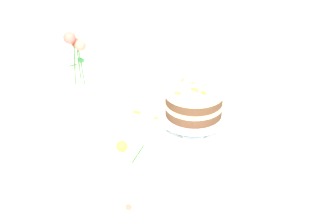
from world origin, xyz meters
name	(u,v)px	position (x,y,z in m)	size (l,w,h in m)	color
dining_table	(150,158)	(0.00, -0.03, 0.65)	(1.40, 1.00, 0.74)	white
linen_napkin	(193,134)	(0.14, 0.09, 0.74)	(0.32, 0.32, 0.00)	white
cake_stand	(193,117)	(0.14, 0.09, 0.82)	(0.29, 0.29, 0.10)	silver
layer_cake	(194,102)	(0.14, 0.09, 0.90)	(0.24, 0.24, 0.12)	brown
flower_vase	(80,79)	(-0.41, 0.07, 0.88)	(0.10, 0.10, 0.37)	silver
fallen_rose	(122,146)	(-0.06, -0.14, 0.76)	(0.10, 0.12, 0.04)	#2D6028
loose_petal_0	(156,118)	(-0.06, 0.13, 0.74)	(0.03, 0.02, 0.01)	orange
loose_petal_1	(304,150)	(0.57, 0.19, 0.74)	(0.04, 0.02, 0.00)	pink
loose_petal_2	(129,207)	(0.13, -0.40, 0.74)	(0.03, 0.02, 0.00)	#E56B51
loose_petal_3	(137,112)	(-0.16, 0.14, 0.74)	(0.04, 0.03, 0.00)	orange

